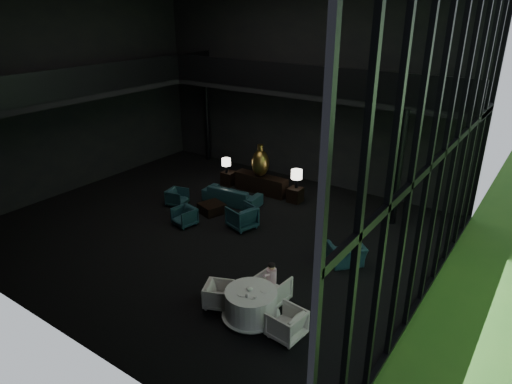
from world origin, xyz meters
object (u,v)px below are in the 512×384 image
Objects in this scene: coffee_table at (212,208)px; dining_table at (251,306)px; table_lamp_right at (297,175)px; dining_chair_east at (286,323)px; sofa at (232,191)px; lounge_armchair_east at (242,215)px; lounge_armchair_west at (177,197)px; bronze_urn at (260,163)px; lounge_armchair_south at (184,216)px; console at (261,184)px; side_table_left at (229,178)px; table_lamp_left at (226,163)px; window_armchair at (346,252)px; dining_chair_north at (272,287)px; dining_chair_west at (219,295)px; side_table_right at (295,195)px; child at (271,273)px.

dining_table is (4.65, -4.07, 0.15)m from coffee_table.
dining_chair_east is at bearing -61.36° from table_lamp_right.
lounge_armchair_east reaches higher than sofa.
dining_chair_east reaches higher than lounge_armchair_west.
dining_chair_east is at bearing -36.10° from coffee_table.
lounge_armchair_south is (-0.50, -3.88, -0.95)m from bronze_urn.
lounge_armchair_south is (-0.50, -3.93, -0.04)m from console.
side_table_left is 0.74× the size of dining_chair_east.
table_lamp_left reaches higher than sofa.
lounge_armchair_south is 5.68m from window_armchair.
dining_chair_east is at bearing 141.96° from dining_chair_north.
dining_chair_north is (3.10, -2.91, -0.06)m from lounge_armchair_east.
console is at bearing -140.77° from lounge_armchair_east.
dining_chair_west is at bearing -84.71° from dining_chair_east.
dining_chair_east reaches higher than side_table_left.
bronze_urn is 1.97× the size of lounge_armchair_south.
table_lamp_right is 1.16× the size of dining_chair_west.
sofa is at bearing -38.36° from dining_chair_north.
console reaches higher than side_table_left.
bronze_urn reaches higher than dining_table.
side_table_right is 3.27m from coffee_table.
console is 0.93× the size of sofa.
dining_chair_east reaches higher than side_table_right.
table_lamp_left is 0.64× the size of lounge_armchair_east.
dining_chair_north reaches higher than window_armchair.
side_table_right is at bearing -8.54° from dining_chair_west.
window_armchair is 0.62× the size of dining_table.
table_lamp_left reaches higher than window_armchair.
dining_chair_east is at bearing -4.98° from dining_table.
child is at bearing -53.53° from console.
child is at bearing -65.53° from table_lamp_right.
lounge_armchair_east reaches higher than side_table_left.
console is at bearing -53.53° from child.
child reaches higher than lounge_armchair_east.
dining_chair_east is at bearing -43.52° from table_lamp_left.
dining_chair_north is at bearing -64.95° from side_table_right.
sofa is (-1.92, -1.53, -0.59)m from table_lamp_right.
side_table_left is 8.86m from dining_table.
window_armchair reaches higher than side_table_right.
side_table_right is (1.60, -0.02, -0.08)m from console.
side_table_left is 0.74m from table_lamp_left.
bronze_urn is 2.06× the size of table_lamp_left.
lounge_armchair_east reaches higher than dining_chair_west.
lounge_armchair_east is at bearing -127.35° from dining_chair_east.
side_table_left is at bearing -177.70° from console.
lounge_armchair_east is at bearing -44.09° from table_lamp_left.
table_lamp_right is 1.10× the size of lounge_armchair_south.
side_table_left is 0.23× the size of sofa.
console is 3.19× the size of table_lamp_right.
sofa is (-0.32, -1.43, -0.80)m from bronze_urn.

